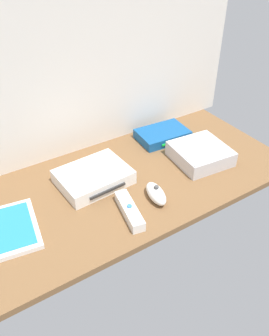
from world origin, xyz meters
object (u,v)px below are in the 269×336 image
mini_computer (200,153)px  network_router (162,135)px  game_case (11,229)px  remote_wand (129,211)px  game_console (94,177)px  remote_nunchuk (156,194)px

mini_computer → network_router: size_ratio=0.99×
game_case → network_router: 62.83cm
game_case → remote_wand: bearing=-12.6°
mini_computer → remote_wand: mini_computer is taller
mini_computer → network_router: mini_computer is taller
game_console → game_case: (-27.73, -6.45, -1.44)cm
remote_nunchuk → remote_wand: bearing=-161.5°
game_console → remote_wand: (1.77, -17.95, -0.69)cm
game_console → mini_computer: mini_computer is taller
network_router → remote_wand: same height
game_console → remote_wand: 18.05cm
mini_computer → network_router: bearing=98.0°
game_console → remote_nunchuk: (11.73, -16.50, -0.16)cm
game_case → remote_nunchuk: size_ratio=1.96×
mini_computer → remote_wand: bearing=-164.1°
mini_computer → remote_nunchuk: (-23.83, -8.16, -0.60)cm
game_console → remote_wand: game_console is taller
game_console → game_case: game_console is taller
mini_computer → network_router: 17.97cm
remote_nunchuk → mini_computer: bearing=29.2°
game_console → network_router: game_console is taller
network_router → remote_nunchuk: (-21.32, -25.93, 0.34)cm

